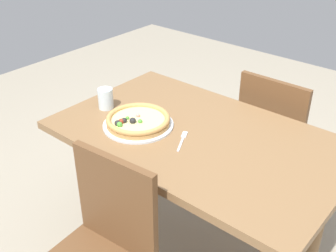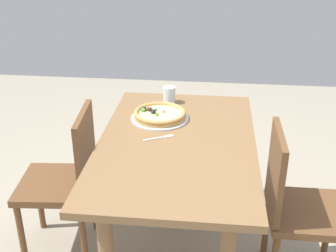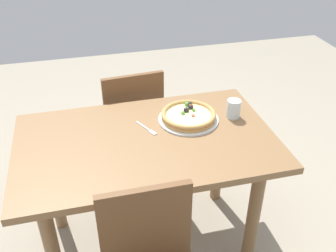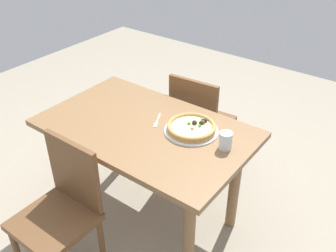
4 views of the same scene
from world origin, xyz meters
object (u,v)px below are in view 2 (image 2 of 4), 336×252
(drinking_glass, at_px, (169,95))
(pizza, at_px, (160,114))
(dining_table, at_px, (177,161))
(plate, at_px, (160,118))
(chair_near, at_px, (67,178))
(chair_far, at_px, (296,204))
(fork, at_px, (161,137))

(drinking_glass, bearing_deg, pizza, -6.78)
(dining_table, relative_size, plate, 3.98)
(chair_near, xyz_separation_m, chair_far, (0.12, 1.23, 0.00))
(chair_near, relative_size, chair_far, 1.00)
(chair_far, bearing_deg, pizza, -116.53)
(plate, height_order, pizza, pizza)
(dining_table, relative_size, fork, 8.44)
(pizza, bearing_deg, chair_far, 63.70)
(dining_table, height_order, plate, plate)
(chair_far, relative_size, pizza, 2.96)
(pizza, bearing_deg, plate, 72.26)
(chair_near, distance_m, chair_far, 1.23)
(plate, bearing_deg, pizza, -107.74)
(chair_far, bearing_deg, dining_table, -99.93)
(chair_far, xyz_separation_m, drinking_glass, (-0.61, -0.71, 0.32))
(dining_table, distance_m, drinking_glass, 0.54)
(chair_far, height_order, fork, chair_far)
(dining_table, bearing_deg, drinking_glass, -169.53)
(pizza, distance_m, fork, 0.24)
(dining_table, bearing_deg, pizza, -154.69)
(pizza, relative_size, fork, 1.91)
(plate, height_order, drinking_glass, drinking_glass)
(dining_table, distance_m, chair_far, 0.64)
(chair_far, xyz_separation_m, fork, (-0.13, -0.70, 0.27))
(dining_table, height_order, drinking_glass, drinking_glass)
(chair_near, bearing_deg, pizza, -68.17)
(dining_table, height_order, pizza, pizza)
(dining_table, distance_m, plate, 0.31)
(chair_far, bearing_deg, chair_near, -95.72)
(chair_far, distance_m, pizza, 0.88)
(plate, relative_size, fork, 2.12)
(dining_table, xyz_separation_m, fork, (-0.03, -0.09, 0.12))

